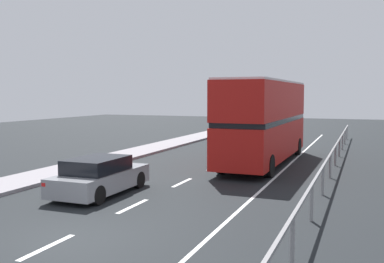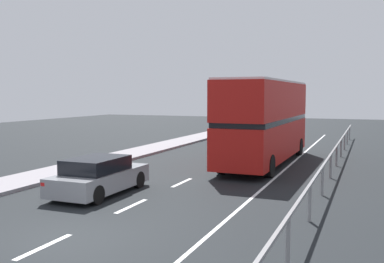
% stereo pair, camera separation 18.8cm
% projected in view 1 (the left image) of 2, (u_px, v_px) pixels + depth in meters
% --- Properties ---
extents(ground_plane, '(74.34, 120.00, 0.10)m').
position_uv_depth(ground_plane, '(67.00, 240.00, 11.08)').
color(ground_plane, black).
extents(lane_paint_markings, '(3.46, 46.00, 0.01)m').
position_uv_depth(lane_paint_markings, '(237.00, 182.00, 18.12)').
color(lane_paint_markings, silver).
rests_on(lane_paint_markings, ground).
extents(bridge_side_railing, '(0.10, 42.00, 1.08)m').
position_uv_depth(bridge_side_railing, '(327.00, 164.00, 17.32)').
color(bridge_side_railing, gray).
rests_on(bridge_side_railing, ground).
extents(double_decker_bus_red, '(2.61, 10.75, 4.30)m').
position_uv_depth(double_decker_bus_red, '(265.00, 119.00, 22.90)').
color(double_decker_bus_red, '#B31712').
rests_on(double_decker_bus_red, ground).
extents(hatchback_car_near, '(1.84, 4.21, 1.35)m').
position_uv_depth(hatchback_car_near, '(100.00, 176.00, 15.87)').
color(hatchback_car_near, gray).
rests_on(hatchback_car_near, ground).
extents(sedan_car_ahead, '(1.96, 4.31, 1.44)m').
position_uv_depth(sedan_car_ahead, '(236.00, 133.00, 33.59)').
color(sedan_car_ahead, '#181D35').
rests_on(sedan_car_ahead, ground).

